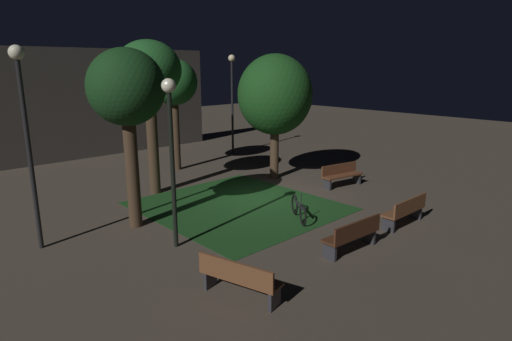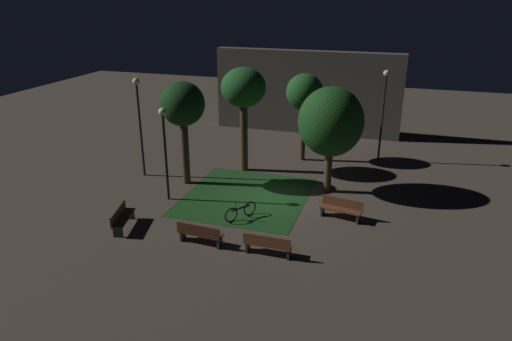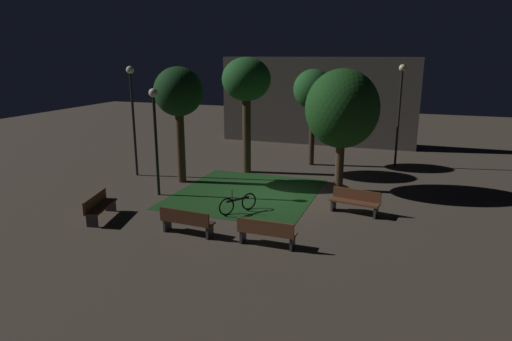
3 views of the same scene
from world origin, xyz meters
The scene contains 15 objects.
ground_plane centered at (0.00, 0.00, 0.00)m, with size 60.00×60.00×0.00m, color #473D33.
grass_lawn centered at (-1.11, -0.01, 0.01)m, with size 5.70×6.28×0.01m, color #194219.
bench_path_side centered at (-1.36, -4.82, 0.48)m, with size 1.83×0.59×0.88m.
bench_by_lamp centered at (1.36, -4.82, 0.48)m, with size 1.81×0.50×0.88m.
bench_corner centered at (3.52, -0.94, 0.48)m, with size 1.86×0.80×0.88m.
bench_back_row centered at (-5.00, -4.52, 0.48)m, with size 0.92×1.86×0.88m.
tree_back_right centered at (2.47, 1.76, 3.49)m, with size 3.06×3.06×5.15m.
tree_back_left centered at (-4.54, 0.71, 3.99)m, with size 2.16×2.16×5.19m.
tree_lawn_side centered at (0.34, 5.90, 3.89)m, with size 2.04×2.04×4.98m.
tree_left_canopy centered at (-2.34, 3.34, 4.41)m, with size 2.33×2.33×5.58m.
lamp_post_plaza_west centered at (-4.49, -1.40, 3.00)m, with size 0.36×0.36×4.40m.
lamp_post_near_wall centered at (-7.14, 0.98, 3.45)m, with size 0.36×0.36×5.18m.
lamp_post_path_center centered at (4.57, 6.97, 3.48)m, with size 0.36×0.36×5.21m.
bicycle centered at (-0.59, -2.29, 0.34)m, with size 0.98×1.41×0.93m.
building_wall_backdrop centered at (-0.67, 11.58, 2.76)m, with size 12.56×0.80×5.52m, color #4C4742.
Camera 1 is at (-10.19, -10.57, 4.72)m, focal length 29.99 mm.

